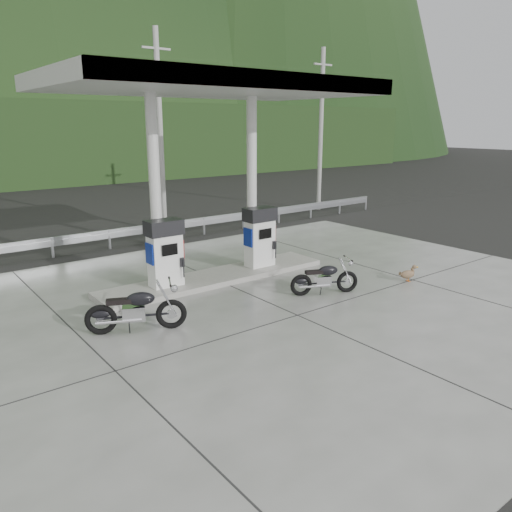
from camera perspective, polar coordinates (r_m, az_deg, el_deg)
ground at (r=12.63m, az=1.70°, el=-5.53°), size 160.00×160.00×0.00m
forecourt_apron at (r=12.62m, az=1.70°, el=-5.49°), size 18.00×14.00×0.02m
pump_island at (r=14.51m, az=-4.56°, el=-2.43°), size 7.00×1.40×0.15m
gas_pump_left at (r=13.48m, az=-10.35°, el=0.32°), size 0.95×0.55×1.80m
gas_pump_right at (r=15.15m, az=0.43°, el=2.19°), size 0.95×0.55×1.80m
canopy_column_left at (r=13.53m, az=-11.45°, el=7.23°), size 0.30×0.30×5.00m
canopy_column_right at (r=15.20m, az=-0.49°, el=8.35°), size 0.30×0.30×5.00m
canopy_roof at (r=13.88m, az=-5.03°, el=18.83°), size 8.50×5.00×0.40m
guardrail at (r=19.08m, az=-13.69°, el=3.32°), size 26.00×0.16×1.42m
road at (r=22.40m, az=-17.27°, el=2.91°), size 60.00×7.00×0.01m
utility_pole_b at (r=20.93m, az=-10.88°, el=13.55°), size 0.22×0.22×8.00m
utility_pole_c at (r=26.27m, az=7.42°, el=13.92°), size 0.22×0.22×8.00m
motorcycle_left at (r=11.15m, az=-13.53°, el=-6.06°), size 2.11×1.43×0.96m
motorcycle_right at (r=13.32m, az=7.84°, el=-2.59°), size 1.82×1.23×0.83m
duck at (r=14.94m, az=16.92°, el=-2.04°), size 0.57×0.31×0.40m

